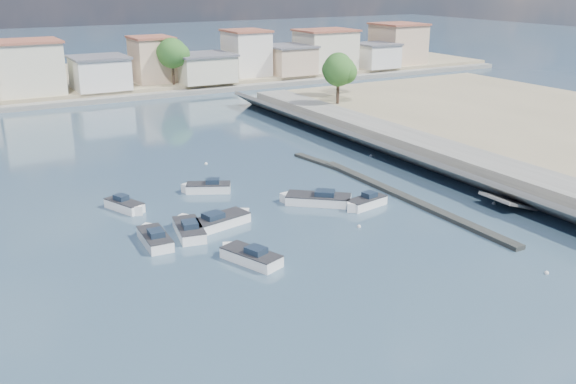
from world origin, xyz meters
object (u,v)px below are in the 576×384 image
(motorboat_c, at_px, (315,200))
(motorboat_a, at_px, (249,256))
(motorboat_g, at_px, (126,206))
(motorboat_h, at_px, (221,221))
(motorboat_b, at_px, (188,229))
(motorboat_f, at_px, (206,188))
(motorboat_d, at_px, (365,203))
(motorboat_e, at_px, (154,238))

(motorboat_c, bearing_deg, motorboat_a, -142.54)
(motorboat_g, bearing_deg, motorboat_h, -51.74)
(motorboat_g, height_order, motorboat_h, same)
(motorboat_b, height_order, motorboat_f, same)
(motorboat_d, bearing_deg, motorboat_b, 173.11)
(motorboat_a, relative_size, motorboat_e, 1.03)
(motorboat_b, distance_m, motorboat_e, 2.97)
(motorboat_c, distance_m, motorboat_f, 10.62)
(motorboat_b, distance_m, motorboat_c, 12.42)
(motorboat_b, bearing_deg, motorboat_c, 4.98)
(motorboat_b, bearing_deg, motorboat_e, -171.17)
(motorboat_e, bearing_deg, motorboat_h, 7.54)
(motorboat_d, xyz_separation_m, motorboat_h, (-12.68, 2.22, 0.00))
(motorboat_a, relative_size, motorboat_c, 0.88)
(motorboat_e, distance_m, motorboat_f, 12.37)
(motorboat_h, bearing_deg, motorboat_d, -9.91)
(motorboat_f, height_order, motorboat_g, same)
(motorboat_h, bearing_deg, motorboat_c, 4.57)
(motorboat_b, relative_size, motorboat_g, 1.23)
(motorboat_g, bearing_deg, motorboat_b, -69.92)
(motorboat_e, bearing_deg, motorboat_a, -53.74)
(motorboat_f, bearing_deg, motorboat_g, -171.10)
(motorboat_a, distance_m, motorboat_f, 16.21)
(motorboat_f, distance_m, motorboat_g, 8.06)
(motorboat_g, bearing_deg, motorboat_f, 8.90)
(motorboat_e, height_order, motorboat_g, same)
(motorboat_c, bearing_deg, motorboat_h, -175.43)
(motorboat_d, xyz_separation_m, motorboat_e, (-18.59, 1.43, 0.00))
(motorboat_a, distance_m, motorboat_e, 8.10)
(motorboat_c, xyz_separation_m, motorboat_h, (-9.40, -0.75, -0.00))
(motorboat_a, bearing_deg, motorboat_f, 78.17)
(motorboat_b, relative_size, motorboat_h, 0.90)
(motorboat_b, xyz_separation_m, motorboat_f, (5.17, 8.88, 0.00))
(motorboat_e, relative_size, motorboat_f, 1.10)
(motorboat_g, bearing_deg, motorboat_c, -23.38)
(motorboat_f, bearing_deg, motorboat_c, -47.30)
(motorboat_d, height_order, motorboat_f, same)
(motorboat_a, bearing_deg, motorboat_b, 104.84)
(motorboat_a, xyz_separation_m, motorboat_h, (1.12, 7.31, -0.00))
(motorboat_f, bearing_deg, motorboat_h, -104.43)
(motorboat_b, height_order, motorboat_h, same)
(motorboat_b, xyz_separation_m, motorboat_e, (-2.94, -0.46, 0.00))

